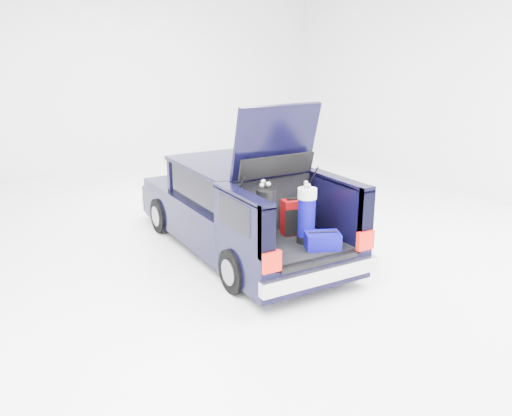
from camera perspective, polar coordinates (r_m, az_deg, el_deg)
ground at (r=8.93m, az=-1.61°, el=-4.36°), size 14.00×14.00×0.00m
car at (r=8.79m, az=-1.97°, el=-0.06°), size 1.87×4.65×2.47m
red_suitcase at (r=7.79m, az=3.99°, el=-0.98°), size 0.36×0.27×0.54m
black_golf_bag at (r=7.23m, az=0.95°, el=-1.02°), size 0.36×0.40×0.93m
blue_golf_bag at (r=7.44m, az=5.35°, el=-0.74°), size 0.27×0.27×0.88m
blue_duffel at (r=7.35m, az=7.02°, el=-3.41°), size 0.54×0.46×0.24m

